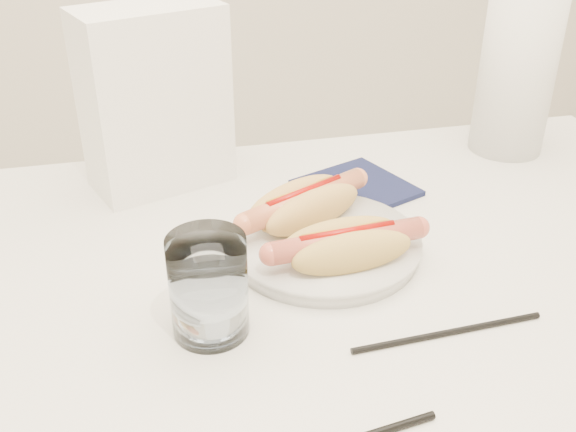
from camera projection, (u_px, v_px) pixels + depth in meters
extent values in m
cube|color=silver|center=(311.00, 297.00, 0.78)|extent=(1.20, 0.80, 0.04)
cylinder|color=silver|center=(521.00, 311.00, 1.36)|extent=(0.04, 0.04, 0.71)
cylinder|color=silver|center=(324.00, 246.00, 0.82)|extent=(0.24, 0.24, 0.02)
ellipsoid|color=tan|center=(313.00, 209.00, 0.83)|extent=(0.15, 0.10, 0.05)
ellipsoid|color=tan|center=(296.00, 199.00, 0.85)|extent=(0.15, 0.10, 0.05)
ellipsoid|color=tan|center=(304.00, 212.00, 0.85)|extent=(0.15, 0.11, 0.03)
cylinder|color=#DA764D|center=(304.00, 200.00, 0.84)|extent=(0.18, 0.11, 0.03)
cylinder|color=#990A05|center=(305.00, 191.00, 0.83)|extent=(0.11, 0.06, 0.01)
ellipsoid|color=tan|center=(352.00, 253.00, 0.75)|extent=(0.15, 0.05, 0.05)
ellipsoid|color=tan|center=(341.00, 238.00, 0.77)|extent=(0.15, 0.05, 0.05)
ellipsoid|color=tan|center=(346.00, 253.00, 0.77)|extent=(0.13, 0.07, 0.03)
cylinder|color=#C75946|center=(347.00, 240.00, 0.76)|extent=(0.18, 0.04, 0.03)
cylinder|color=#990A05|center=(347.00, 232.00, 0.75)|extent=(0.11, 0.02, 0.01)
cylinder|color=silver|center=(209.00, 286.00, 0.67)|extent=(0.08, 0.08, 0.11)
cylinder|color=black|center=(448.00, 332.00, 0.69)|extent=(0.21, 0.02, 0.01)
cube|color=white|center=(155.00, 99.00, 0.93)|extent=(0.22, 0.16, 0.26)
cube|color=#111637|center=(356.00, 188.00, 0.97)|extent=(0.18, 0.18, 0.01)
cylinder|color=silver|center=(517.00, 71.00, 1.03)|extent=(0.14, 0.14, 0.26)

